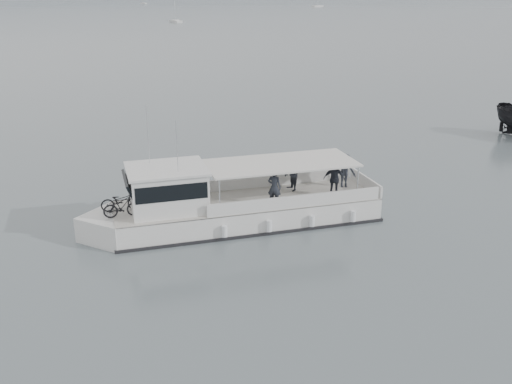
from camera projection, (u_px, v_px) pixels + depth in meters
name	position (u px, v px, depth m)	size (l,w,h in m)	color
ground	(333.00, 233.00, 28.18)	(1400.00, 1400.00, 0.00)	slate
tour_boat	(222.00, 206.00, 28.67)	(15.36, 6.10, 6.40)	silver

